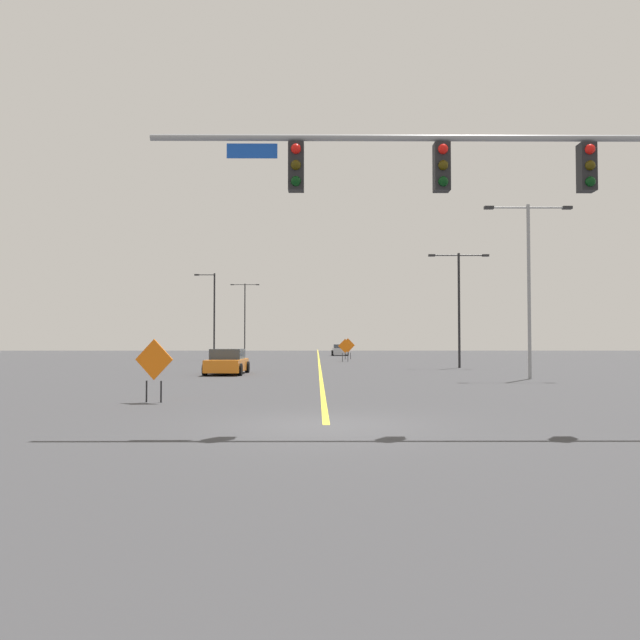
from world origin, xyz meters
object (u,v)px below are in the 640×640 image
(traffic_signal_assembly, at_px, (521,188))
(street_lamp_near_left, at_px, (245,313))
(construction_sign_median_far, at_px, (345,347))
(street_lamp_mid_left, at_px, (459,299))
(car_orange_mid, at_px, (227,362))
(street_lamp_far_left, at_px, (529,274))
(car_silver_approaching, at_px, (340,350))
(street_lamp_mid_right, at_px, (213,312))
(construction_sign_median_near, at_px, (154,363))
(construction_sign_left_shoulder, at_px, (348,346))

(traffic_signal_assembly, relative_size, street_lamp_near_left, 1.30)
(construction_sign_median_far, bearing_deg, street_lamp_near_left, 110.91)
(street_lamp_mid_left, xyz_separation_m, car_orange_mid, (-14.37, -7.60, -3.97))
(street_lamp_near_left, height_order, car_orange_mid, street_lamp_near_left)
(street_lamp_near_left, xyz_separation_m, street_lamp_far_left, (20.14, -56.93, -0.77))
(street_lamp_mid_left, xyz_separation_m, car_silver_approaching, (-6.68, 34.42, -3.97))
(street_lamp_mid_right, xyz_separation_m, car_silver_approaching, (12.76, 16.70, -3.91))
(construction_sign_median_far, xyz_separation_m, car_silver_approaching, (0.37, 22.16, -0.60))
(street_lamp_mid_right, relative_size, construction_sign_median_near, 4.45)
(construction_sign_median_near, bearing_deg, car_orange_mid, 90.26)
(street_lamp_mid_left, distance_m, construction_sign_left_shoulder, 20.65)
(car_silver_approaching, bearing_deg, construction_sign_left_shoulder, -89.14)
(street_lamp_far_left, height_order, construction_sign_median_far, street_lamp_far_left)
(street_lamp_near_left, xyz_separation_m, construction_sign_median_near, (5.27, -67.94, -4.56))
(street_lamp_far_left, distance_m, construction_sign_median_near, 18.89)
(traffic_signal_assembly, height_order, street_lamp_far_left, street_lamp_far_left)
(construction_sign_left_shoulder, bearing_deg, car_silver_approaching, 90.86)
(street_lamp_near_left, xyz_separation_m, construction_sign_left_shoulder, (13.11, -25.70, -4.44))
(street_lamp_far_left, bearing_deg, construction_sign_median_far, 107.52)
(street_lamp_far_left, bearing_deg, construction_sign_median_near, -143.49)
(car_orange_mid, bearing_deg, street_lamp_mid_left, 27.88)
(construction_sign_left_shoulder, height_order, car_silver_approaching, construction_sign_left_shoulder)
(street_lamp_mid_right, relative_size, construction_sign_left_shoulder, 4.01)
(street_lamp_near_left, xyz_separation_m, car_orange_mid, (5.20, -52.62, -5.08))
(street_lamp_far_left, height_order, construction_sign_median_near, street_lamp_far_left)
(street_lamp_mid_right, height_order, car_silver_approaching, street_lamp_mid_right)
(traffic_signal_assembly, relative_size, construction_sign_left_shoulder, 6.19)
(construction_sign_left_shoulder, distance_m, car_silver_approaching, 15.11)
(street_lamp_near_left, relative_size, construction_sign_median_near, 5.28)
(construction_sign_median_near, height_order, construction_sign_median_far, construction_sign_median_far)
(traffic_signal_assembly, height_order, construction_sign_median_near, traffic_signal_assembly)
(street_lamp_near_left, height_order, car_silver_approaching, street_lamp_near_left)
(traffic_signal_assembly, bearing_deg, street_lamp_near_left, 101.24)
(street_lamp_near_left, xyz_separation_m, street_lamp_mid_left, (19.57, -45.02, -1.11))
(street_lamp_near_left, bearing_deg, traffic_signal_assembly, -78.76)
(street_lamp_far_left, relative_size, street_lamp_mid_left, 1.08)
(traffic_signal_assembly, distance_m, construction_sign_median_far, 40.32)
(street_lamp_far_left, bearing_deg, car_orange_mid, 163.92)
(car_orange_mid, xyz_separation_m, car_silver_approaching, (7.69, 42.02, 0.00))
(street_lamp_mid_right, bearing_deg, street_lamp_near_left, 90.26)
(traffic_signal_assembly, xyz_separation_m, street_lamp_far_left, (5.66, 15.92, -0.17))
(street_lamp_near_left, bearing_deg, car_silver_approaching, -39.44)
(street_lamp_mid_left, bearing_deg, street_lamp_far_left, -87.23)
(car_silver_approaching, bearing_deg, street_lamp_near_left, 140.56)
(street_lamp_mid_right, distance_m, car_silver_approaching, 21.38)
(construction_sign_median_near, bearing_deg, construction_sign_left_shoulder, 79.48)
(street_lamp_mid_right, relative_size, street_lamp_far_left, 0.99)
(street_lamp_near_left, xyz_separation_m, construction_sign_median_far, (12.51, -32.76, -4.47))
(traffic_signal_assembly, distance_m, street_lamp_far_left, 16.89)
(street_lamp_mid_right, xyz_separation_m, construction_sign_median_far, (12.39, -5.46, -3.31))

